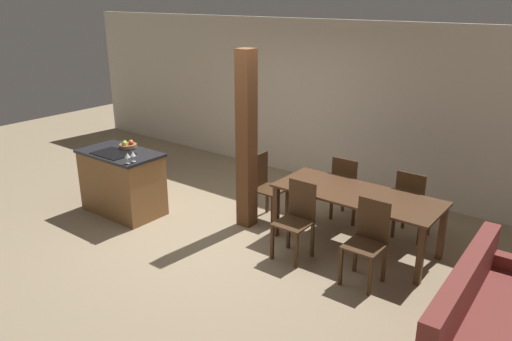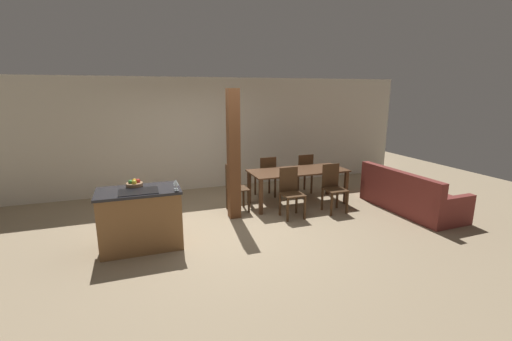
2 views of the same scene
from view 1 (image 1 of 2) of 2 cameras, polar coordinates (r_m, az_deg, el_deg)
ground_plane at (r=6.94m, az=-4.97°, el=-6.83°), size 16.00×16.00×0.00m
wall_back at (r=8.57m, az=7.08°, el=7.79°), size 11.20×0.08×2.70m
kitchen_island at (r=7.57m, az=-15.02°, el=-1.27°), size 1.23×0.71×0.94m
fruit_bowl at (r=7.56m, az=-14.43°, el=2.86°), size 0.25×0.25×0.11m
wine_glass_near at (r=6.82m, az=-14.49°, el=1.66°), size 0.08×0.08×0.15m
wine_glass_middle at (r=6.88m, az=-13.90°, el=1.84°), size 0.08×0.08×0.15m
dining_table at (r=6.35m, az=11.44°, el=-3.30°), size 2.08×0.85×0.74m
dining_chair_near_left at (r=6.10m, az=4.64°, el=-5.49°), size 0.40×0.40×0.95m
dining_chair_near_right at (r=5.70m, az=12.60°, el=-7.81°), size 0.40×0.40×0.95m
dining_chair_far_left at (r=7.14m, az=10.37°, el=-1.91°), size 0.40×0.40×0.95m
dining_chair_far_right at (r=6.80m, az=17.35°, el=-3.62°), size 0.40×0.40×0.95m
dining_chair_head_end at (r=7.08m, az=1.11°, el=-1.75°), size 0.40×0.40×0.95m
couch at (r=5.04m, az=25.65°, el=-16.39°), size 0.95×2.10×0.85m
timber_post at (r=6.67m, az=-1.09°, el=3.35°), size 0.21×0.21×2.43m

